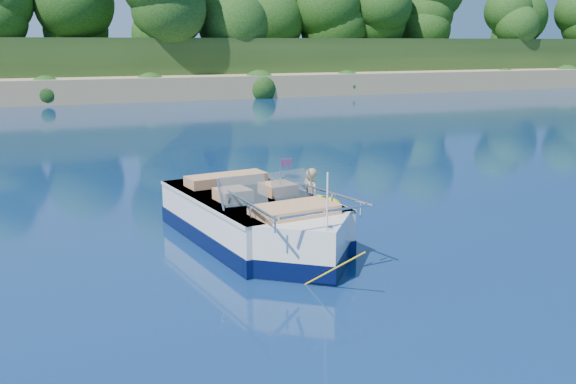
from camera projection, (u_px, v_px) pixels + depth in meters
name	position (u px, v px, depth m)	size (l,w,h in m)	color
ground	(530.00, 294.00, 9.60)	(160.00, 160.00, 0.00)	#091B45
shoreline	(92.00, 69.00, 66.87)	(170.00, 59.00, 6.00)	tan
treeline	(121.00, 15.00, 45.33)	(150.00, 7.12, 8.19)	#322210
motorboat	(260.00, 224.00, 11.90)	(2.64, 5.95, 1.99)	white
tow_tube	(309.00, 208.00, 14.13)	(1.56, 1.56, 0.39)	#FCF700
boy	(309.00, 212.00, 14.23)	(0.51, 0.34, 1.40)	tan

